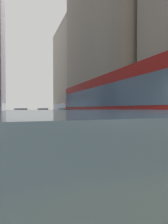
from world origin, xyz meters
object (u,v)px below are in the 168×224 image
object	(u,v)px
dalmatian_dog	(161,159)
car_blue_hatchback	(70,117)
car_silver_sedan	(42,113)
car_yellow_taxi	(111,202)
car_grey_wagon	(21,114)
transit_bus	(124,105)

from	to	relation	value
dalmatian_dog	car_blue_hatchback	bearing A→B (deg)	82.61
car_silver_sedan	car_blue_hatchback	world-z (taller)	same
car_silver_sedan	car_yellow_taxi	size ratio (longest dim) A/B	1.07
car_grey_wagon	dalmatian_dog	distance (m)	25.35
dalmatian_dog	car_silver_sedan	bearing A→B (deg)	86.88
car_grey_wagon	car_yellow_taxi	distance (m)	27.08
car_silver_sedan	dalmatian_dog	xyz separation A→B (m)	(-1.74, -31.92, -0.31)
car_grey_wagon	dalmatian_dog	world-z (taller)	car_grey_wagon
car_blue_hatchback	dalmatian_dog	world-z (taller)	car_blue_hatchback
car_silver_sedan	car_grey_wagon	bearing A→B (deg)	-120.94
car_grey_wagon	car_blue_hatchback	world-z (taller)	same
car_grey_wagon	car_yellow_taxi	world-z (taller)	same
car_grey_wagon	car_blue_hatchback	distance (m)	12.50
car_grey_wagon	transit_bus	bearing A→B (deg)	-79.21
car_yellow_taxi	dalmatian_dog	xyz separation A→B (m)	(2.26, 1.83, -0.31)
dalmatian_dog	car_grey_wagon	bearing A→B (deg)	95.12
car_grey_wagon	car_blue_hatchback	size ratio (longest dim) A/B	0.91
car_grey_wagon	car_blue_hatchback	xyz separation A→B (m)	(4.00, -11.84, 0.00)
car_silver_sedan	car_blue_hatchback	distance (m)	18.52
car_yellow_taxi	car_blue_hatchback	size ratio (longest dim) A/B	0.91
car_silver_sedan	car_blue_hatchback	xyz separation A→B (m)	(-0.00, -18.52, -0.00)
car_yellow_taxi	dalmatian_dog	bearing A→B (deg)	39.00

